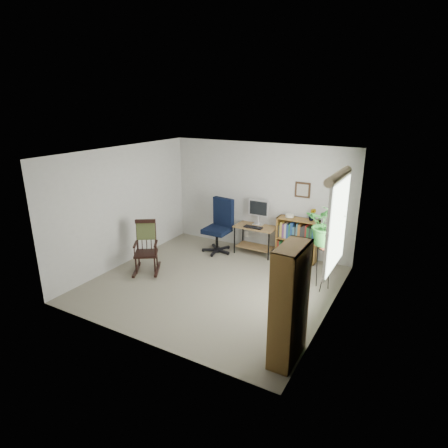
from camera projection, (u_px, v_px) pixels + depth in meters
The scene contains 18 objects.
floor at pixel (213, 284), 6.94m from camera, with size 4.20×4.00×0.00m, color gray.
ceiling at pixel (212, 153), 6.18m from camera, with size 4.20×4.00×0.00m, color silver.
wall_back at pixel (260, 198), 8.22m from camera, with size 4.20×0.00×2.40m, color #B6B6B2.
wall_front at pixel (134, 263), 4.90m from camera, with size 4.20×0.00×2.40m, color #B6B6B2.
wall_left at pixel (124, 206), 7.54m from camera, with size 0.00×4.00×2.40m, color #B6B6B2.
wall_right at pixel (333, 243), 5.58m from camera, with size 0.00×4.00×2.40m, color #B6B6B2.
window at pixel (337, 225), 5.79m from camera, with size 0.12×1.20×1.50m, color silver, non-canonical shape.
desk at pixel (255, 240), 8.22m from camera, with size 0.88×0.48×0.63m, color olive, non-canonical shape.
monitor at pixel (259, 212), 8.15m from camera, with size 0.46×0.16×0.56m, color silver, non-canonical shape.
keyboard at pixel (253, 227), 8.02m from camera, with size 0.40×0.15×0.03m, color black.
office_chair at pixel (217, 226), 8.21m from camera, with size 0.66×0.66×1.22m, color black, non-canonical shape.
rocking_chair at pixel (146, 247), 7.28m from camera, with size 0.54×0.90×1.04m, color black, non-canonical shape.
low_bookshelf at pixel (297, 239), 7.85m from camera, with size 0.86×0.29×0.91m, color brown, non-canonical shape.
tall_bookshelf at pixel (289, 305), 4.69m from camera, with size 0.30×0.69×1.59m, color brown, non-canonical shape.
plant_stand at pixel (323, 266), 6.60m from camera, with size 0.25×0.25×0.92m, color black, non-canonical shape.
spider_plant at pixel (329, 204), 6.25m from camera, with size 1.69×1.88×1.46m, color #226223.
potted_plant_small at pixel (312, 218), 7.57m from camera, with size 0.13×0.24×0.11m, color #226223.
framed_picture at pixel (303, 190), 7.65m from camera, with size 0.32×0.04×0.32m, color black, non-canonical shape.
Camera 1 is at (3.23, -5.34, 3.22)m, focal length 30.00 mm.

